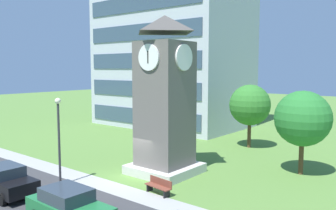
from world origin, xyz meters
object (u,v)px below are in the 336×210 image
at_px(parked_car_black, 6,180).
at_px(parked_car_green, 69,207).
at_px(street_lamp, 59,131).
at_px(park_bench, 159,186).
at_px(tree_streetside, 303,119).
at_px(tree_near_tower, 250,105).
at_px(clock_tower, 165,104).

bearing_deg(parked_car_black, parked_car_green, -0.31).
relative_size(street_lamp, parked_car_black, 1.28).
xyz_separation_m(park_bench, parked_car_green, (-0.61, -5.59, 0.40)).
relative_size(street_lamp, parked_car_green, 1.21).
bearing_deg(parked_car_black, street_lamp, 74.09).
distance_m(tree_streetside, parked_car_green, 15.84).
relative_size(park_bench, tree_near_tower, 0.32).
height_order(park_bench, tree_streetside, tree_streetside).
height_order(clock_tower, tree_streetside, clock_tower).
bearing_deg(street_lamp, park_bench, 24.61).
xyz_separation_m(street_lamp, parked_car_black, (-0.84, -2.94, -2.51)).
height_order(street_lamp, tree_near_tower, tree_near_tower).
bearing_deg(tree_near_tower, park_bench, -84.60).
distance_m(street_lamp, parked_car_black, 3.96).
relative_size(street_lamp, tree_near_tower, 0.94).
relative_size(park_bench, parked_car_green, 0.42).
height_order(park_bench, tree_near_tower, tree_near_tower).
bearing_deg(tree_streetside, tree_near_tower, 140.49).
height_order(clock_tower, tree_near_tower, clock_tower).
relative_size(tree_streetside, parked_car_green, 1.28).
relative_size(street_lamp, tree_streetside, 0.95).
xyz_separation_m(street_lamp, tree_near_tower, (4.38, 16.78, 0.49)).
distance_m(park_bench, tree_streetside, 10.76).
bearing_deg(parked_car_green, tree_streetside, 68.80).
bearing_deg(park_bench, parked_car_green, -96.24).
bearing_deg(parked_car_green, park_bench, 83.76).
relative_size(tree_near_tower, parked_car_green, 1.29).
bearing_deg(tree_streetside, park_bench, -119.35).
xyz_separation_m(street_lamp, parked_car_green, (5.11, -2.97, -2.51)).
height_order(street_lamp, tree_streetside, tree_streetside).
xyz_separation_m(tree_near_tower, parked_car_black, (-5.22, -19.72, -2.99)).
distance_m(park_bench, street_lamp, 6.93).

